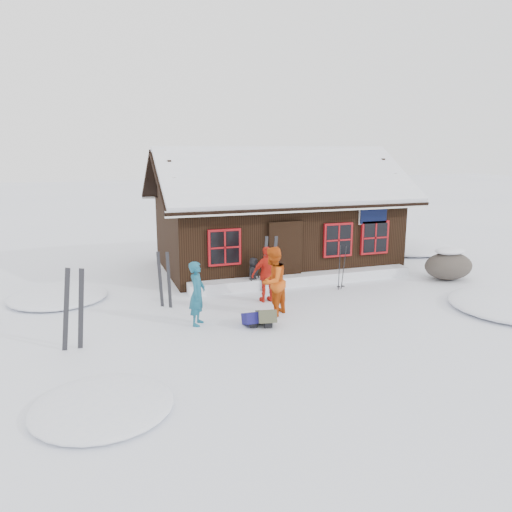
% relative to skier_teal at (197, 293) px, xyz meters
% --- Properties ---
extents(ground, '(120.00, 120.00, 0.00)m').
position_rel_skier_teal_xyz_m(ground, '(2.58, 0.40, -0.81)').
color(ground, white).
rests_on(ground, ground).
extents(mountain_hut, '(8.90, 6.09, 4.42)m').
position_rel_skier_teal_xyz_m(mountain_hut, '(4.08, 5.38, 0.77)').
color(mountain_hut, black).
rests_on(mountain_hut, ground).
extents(snow_drift, '(7.60, 0.60, 0.35)m').
position_rel_skier_teal_xyz_m(snow_drift, '(4.08, 2.65, -0.63)').
color(snow_drift, white).
rests_on(snow_drift, ground).
extents(snow_mounds, '(20.60, 13.20, 0.48)m').
position_rel_skier_teal_xyz_m(snow_mounds, '(4.23, 2.26, -0.81)').
color(snow_mounds, white).
rests_on(snow_mounds, ground).
extents(skier_teal, '(0.62, 0.70, 1.62)m').
position_rel_skier_teal_xyz_m(skier_teal, '(0.00, 0.00, 0.00)').
color(skier_teal, '#165268').
rests_on(skier_teal, ground).
extents(skier_orange_left, '(1.14, 1.11, 1.84)m').
position_rel_skier_teal_xyz_m(skier_orange_left, '(2.02, 0.07, 0.11)').
color(skier_orange_left, '#C44A0D').
rests_on(skier_orange_left, ground).
extents(skier_orange_right, '(0.96, 0.43, 1.61)m').
position_rel_skier_teal_xyz_m(skier_orange_right, '(2.31, 1.26, -0.00)').
color(skier_orange_right, red).
rests_on(skier_orange_right, ground).
extents(skier_crouched, '(0.59, 0.57, 1.02)m').
position_rel_skier_teal_xyz_m(skier_crouched, '(2.34, 2.60, -0.30)').
color(skier_crouched, black).
rests_on(skier_crouched, ground).
extents(boulder, '(1.67, 1.25, 0.97)m').
position_rel_skier_teal_xyz_m(boulder, '(8.93, 1.63, -0.32)').
color(boulder, '#4F473F').
rests_on(boulder, ground).
extents(ski_pair_left, '(0.59, 0.21, 1.89)m').
position_rel_skier_teal_xyz_m(ski_pair_left, '(-2.87, -0.68, 0.08)').
color(ski_pair_left, black).
rests_on(ski_pair_left, ground).
extents(ski_pair_mid, '(0.35, 0.26, 1.62)m').
position_rel_skier_teal_xyz_m(ski_pair_mid, '(-0.55, 1.69, -0.05)').
color(ski_pair_mid, black).
rests_on(ski_pair_mid, ground).
extents(ski_pair_right, '(0.51, 0.09, 1.76)m').
position_rel_skier_teal_xyz_m(ski_pair_right, '(2.76, 2.30, 0.02)').
color(ski_pair_right, black).
rests_on(ski_pair_right, ground).
extents(ski_poles, '(0.26, 0.13, 1.43)m').
position_rel_skier_teal_xyz_m(ski_poles, '(4.95, 1.73, -0.13)').
color(ski_poles, black).
rests_on(ski_poles, ground).
extents(backpack_blue, '(0.39, 0.51, 0.28)m').
position_rel_skier_teal_xyz_m(backpack_blue, '(1.24, -0.55, -0.67)').
color(backpack_blue, '#161353').
rests_on(backpack_blue, ground).
extents(backpack_olive, '(0.54, 0.66, 0.32)m').
position_rel_skier_teal_xyz_m(backpack_olive, '(1.59, -0.64, -0.65)').
color(backpack_olive, '#444632').
rests_on(backpack_olive, ground).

